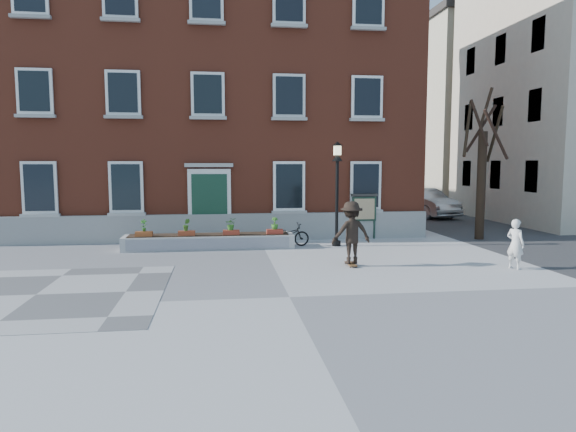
{
  "coord_description": "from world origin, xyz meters",
  "views": [
    {
      "loc": [
        -1.61,
        -11.71,
        3.17
      ],
      "look_at": [
        0.5,
        4.0,
        1.5
      ],
      "focal_mm": 32.0,
      "sensor_mm": 36.0,
      "label": 1
    }
  ],
  "objects": [
    {
      "name": "skateboarder",
      "position": [
        2.37,
        3.4,
        1.03
      ],
      "size": [
        1.31,
        0.86,
        1.99
      ],
      "color": "brown",
      "rests_on": "ground"
    },
    {
      "name": "parked_car",
      "position": [
        10.25,
        16.81,
        0.82
      ],
      "size": [
        2.72,
        5.22,
        1.64
      ],
      "primitive_type": "imported",
      "rotation": [
        0.0,
        0.0,
        0.21
      ],
      "color": "silver",
      "rests_on": "ground"
    },
    {
      "name": "side_street",
      "position": [
        17.99,
        19.78,
        7.02
      ],
      "size": [
        15.2,
        36.0,
        14.5
      ],
      "color": "#373739",
      "rests_on": "ground"
    },
    {
      "name": "checker_patch",
      "position": [
        -6.0,
        1.0,
        0.01
      ],
      "size": [
        6.0,
        6.0,
        0.01
      ],
      "primitive_type": "cube",
      "color": "#555557",
      "rests_on": "ground"
    },
    {
      "name": "lamp_post",
      "position": [
        2.78,
        7.12,
        2.54
      ],
      "size": [
        0.4,
        0.4,
        3.93
      ],
      "color": "black",
      "rests_on": "ground"
    },
    {
      "name": "planter_assembly",
      "position": [
        -1.99,
        7.18,
        0.31
      ],
      "size": [
        6.2,
        1.12,
        1.15
      ],
      "color": "beige",
      "rests_on": "ground"
    },
    {
      "name": "bystander",
      "position": [
        7.08,
        2.29,
        0.75
      ],
      "size": [
        0.57,
        0.65,
        1.5
      ],
      "primitive_type": "imported",
      "rotation": [
        0.0,
        0.0,
        2.04
      ],
      "color": "silver",
      "rests_on": "ground"
    },
    {
      "name": "ground",
      "position": [
        0.0,
        0.0,
        0.0
      ],
      "size": [
        100.0,
        100.0,
        0.0
      ],
      "primitive_type": "plane",
      "color": "#A1A2A4",
      "rests_on": "ground"
    },
    {
      "name": "bare_tree",
      "position": [
        9.01,
        8.01,
        2.79
      ],
      "size": [
        1.83,
        1.83,
        6.16
      ],
      "color": "black",
      "rests_on": "ground"
    },
    {
      "name": "brick_building",
      "position": [
        -2.0,
        13.98,
        6.3
      ],
      "size": [
        18.4,
        10.85,
        12.6
      ],
      "color": "brown",
      "rests_on": "ground"
    },
    {
      "name": "notice_board",
      "position": [
        4.3,
        8.74,
        1.26
      ],
      "size": [
        1.1,
        0.16,
        1.87
      ],
      "color": "#172F1F",
      "rests_on": "ground"
    },
    {
      "name": "bicycle",
      "position": [
        0.91,
        7.22,
        0.44
      ],
      "size": [
        1.73,
        0.77,
        0.88
      ],
      "primitive_type": "imported",
      "rotation": [
        0.0,
        0.0,
        1.68
      ],
      "color": "black",
      "rests_on": "ground"
    }
  ]
}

